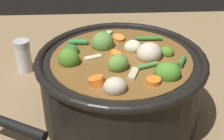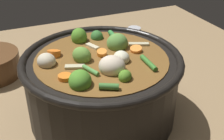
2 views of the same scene
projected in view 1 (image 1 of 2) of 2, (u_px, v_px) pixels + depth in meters
name	position (u px, v px, depth m)	size (l,w,h in m)	color
ground_plane	(120.00, 115.00, 0.65)	(1.10, 1.10, 0.00)	#8C704C
cooking_pot	(121.00, 85.00, 0.61)	(0.31, 0.31, 0.16)	black
salt_shaker	(23.00, 56.00, 0.78)	(0.04, 0.04, 0.08)	silver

